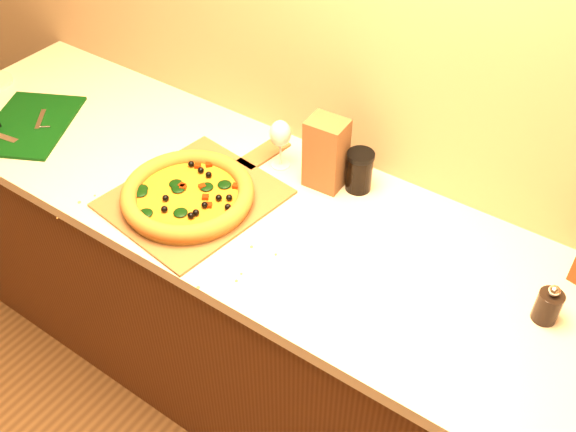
# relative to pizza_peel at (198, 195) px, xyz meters

# --- Properties ---
(cabinet) EXTENTS (2.80, 0.65, 0.86)m
(cabinet) POSITION_rel_pizza_peel_xyz_m (0.36, 0.08, -0.47)
(cabinet) COLOR #4A240F
(cabinet) RESTS_ON ground
(countertop) EXTENTS (2.84, 0.68, 0.04)m
(countertop) POSITION_rel_pizza_peel_xyz_m (0.36, 0.08, -0.02)
(countertop) COLOR beige
(countertop) RESTS_ON cabinet
(pizza_peel) EXTENTS (0.45, 0.62, 0.01)m
(pizza_peel) POSITION_rel_pizza_peel_xyz_m (0.00, 0.00, 0.00)
(pizza_peel) COLOR brown
(pizza_peel) RESTS_ON countertop
(pizza) EXTENTS (0.37, 0.37, 0.05)m
(pizza) POSITION_rel_pizza_peel_xyz_m (-0.00, -0.04, 0.03)
(pizza) COLOR #BE732F
(pizza) RESTS_ON pizza_peel
(cutting_board) EXTENTS (0.39, 0.43, 0.03)m
(cutting_board) POSITION_rel_pizza_peel_xyz_m (-0.68, -0.05, 0.00)
(cutting_board) COLOR #053309
(cutting_board) RESTS_ON countertop
(bottle_cap) EXTENTS (0.04, 0.04, 0.01)m
(bottle_cap) POSITION_rel_pizza_peel_xyz_m (-0.68, -0.00, -0.00)
(bottle_cap) COLOR black
(bottle_cap) RESTS_ON countertop
(pepper_grinder) EXTENTS (0.06, 0.06, 0.11)m
(pepper_grinder) POSITION_rel_pizza_peel_xyz_m (0.95, 0.13, 0.04)
(pepper_grinder) COLOR black
(pepper_grinder) RESTS_ON countertop
(wine_glass) EXTENTS (0.06, 0.06, 0.16)m
(wine_glass) POSITION_rel_pizza_peel_xyz_m (0.11, 0.25, 0.11)
(wine_glass) COLOR silver
(wine_glass) RESTS_ON countertop
(paper_bag) EXTENTS (0.11, 0.09, 0.22)m
(paper_bag) POSITION_rel_pizza_peel_xyz_m (0.26, 0.26, 0.10)
(paper_bag) COLOR brown
(paper_bag) RESTS_ON countertop
(dark_jar) EXTENTS (0.08, 0.08, 0.13)m
(dark_jar) POSITION_rel_pizza_peel_xyz_m (0.36, 0.29, 0.06)
(dark_jar) COLOR black
(dark_jar) RESTS_ON countertop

